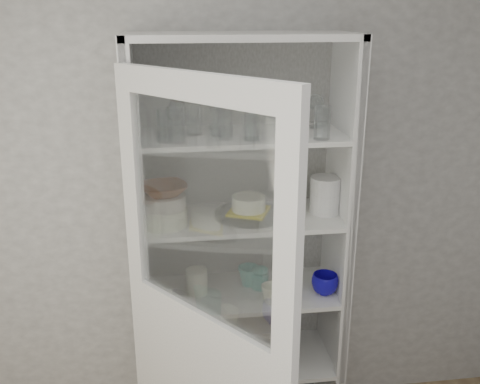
# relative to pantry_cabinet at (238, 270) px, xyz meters

# --- Properties ---
(wall_back) EXTENTS (3.60, 0.02, 2.60)m
(wall_back) POSITION_rel_pantry_cabinet_xyz_m (-0.20, 0.16, 0.36)
(wall_back) COLOR #969595
(wall_back) RESTS_ON ground
(pantry_cabinet) EXTENTS (1.00, 0.45, 2.10)m
(pantry_cabinet) POSITION_rel_pantry_cabinet_xyz_m (0.00, 0.00, 0.00)
(pantry_cabinet) COLOR silver
(pantry_cabinet) RESTS_ON floor
(cupboard_door) EXTENTS (0.59, 0.73, 2.00)m
(cupboard_door) POSITION_rel_pantry_cabinet_xyz_m (-0.22, -0.64, -0.07)
(cupboard_door) COLOR silver
(cupboard_door) RESTS_ON floor
(tumbler_0) EXTENTS (0.10, 0.10, 0.15)m
(tumbler_0) POSITION_rel_pantry_cabinet_xyz_m (-0.29, -0.20, 0.79)
(tumbler_0) COLOR silver
(tumbler_0) RESTS_ON shelf_glass
(tumbler_1) EXTENTS (0.08, 0.08, 0.14)m
(tumbler_1) POSITION_rel_pantry_cabinet_xyz_m (-0.33, -0.19, 0.79)
(tumbler_1) COLOR silver
(tumbler_1) RESTS_ON shelf_glass
(tumbler_2) EXTENTS (0.08, 0.08, 0.12)m
(tumbler_2) POSITION_rel_pantry_cabinet_xyz_m (-0.08, -0.18, 0.78)
(tumbler_2) COLOR silver
(tumbler_2) RESTS_ON shelf_glass
(tumbler_3) EXTENTS (0.06, 0.06, 0.13)m
(tumbler_3) POSITION_rel_pantry_cabinet_xyz_m (0.03, -0.21, 0.78)
(tumbler_3) COLOR silver
(tumbler_3) RESTS_ON shelf_glass
(tumbler_4) EXTENTS (0.08, 0.08, 0.13)m
(tumbler_4) POSITION_rel_pantry_cabinet_xyz_m (0.03, -0.19, 0.78)
(tumbler_4) COLOR silver
(tumbler_4) RESTS_ON shelf_glass
(tumbler_5) EXTENTS (0.09, 0.09, 0.14)m
(tumbler_5) POSITION_rel_pantry_cabinet_xyz_m (0.19, -0.21, 0.79)
(tumbler_5) COLOR silver
(tumbler_5) RESTS_ON shelf_glass
(tumbler_6) EXTENTS (0.08, 0.08, 0.14)m
(tumbler_6) POSITION_rel_pantry_cabinet_xyz_m (0.33, -0.23, 0.79)
(tumbler_6) COLOR silver
(tumbler_6) RESTS_ON shelf_glass
(tumbler_7) EXTENTS (0.08, 0.08, 0.13)m
(tumbler_7) POSITION_rel_pantry_cabinet_xyz_m (-0.34, -0.08, 0.79)
(tumbler_7) COLOR silver
(tumbler_7) RESTS_ON shelf_glass
(tumbler_8) EXTENTS (0.07, 0.07, 0.13)m
(tumbler_8) POSITION_rel_pantry_cabinet_xyz_m (-0.10, -0.09, 0.79)
(tumbler_8) COLOR silver
(tumbler_8) RESTS_ON shelf_glass
(tumbler_9) EXTENTS (0.08, 0.08, 0.13)m
(tumbler_9) POSITION_rel_pantry_cabinet_xyz_m (-0.21, -0.06, 0.79)
(tumbler_9) COLOR silver
(tumbler_9) RESTS_ON shelf_glass
(goblet_0) EXTENTS (0.08, 0.08, 0.17)m
(goblet_0) POSITION_rel_pantry_cabinet_xyz_m (-0.28, 0.02, 0.81)
(goblet_0) COLOR silver
(goblet_0) RESTS_ON shelf_glass
(goblet_1) EXTENTS (0.07, 0.07, 0.16)m
(goblet_1) POSITION_rel_pantry_cabinet_xyz_m (-0.10, 0.04, 0.80)
(goblet_1) COLOR silver
(goblet_1) RESTS_ON shelf_glass
(goblet_2) EXTENTS (0.08, 0.08, 0.19)m
(goblet_2) POSITION_rel_pantry_cabinet_xyz_m (0.18, 0.05, 0.81)
(goblet_2) COLOR silver
(goblet_2) RESTS_ON shelf_glass
(goblet_3) EXTENTS (0.08, 0.08, 0.17)m
(goblet_3) POSITION_rel_pantry_cabinet_xyz_m (0.37, 0.02, 0.81)
(goblet_3) COLOR silver
(goblet_3) RESTS_ON shelf_glass
(plate_stack_front) EXTENTS (0.21, 0.21, 0.08)m
(plate_stack_front) POSITION_rel_pantry_cabinet_xyz_m (-0.36, -0.14, 0.36)
(plate_stack_front) COLOR white
(plate_stack_front) RESTS_ON shelf_plates
(plate_stack_back) EXTENTS (0.19, 0.19, 0.06)m
(plate_stack_back) POSITION_rel_pantry_cabinet_xyz_m (-0.41, 0.07, 0.35)
(plate_stack_back) COLOR white
(plate_stack_back) RESTS_ON shelf_plates
(cream_bowl) EXTENTS (0.26, 0.26, 0.06)m
(cream_bowl) POSITION_rel_pantry_cabinet_xyz_m (-0.36, -0.14, 0.44)
(cream_bowl) COLOR beige
(cream_bowl) RESTS_ON plate_stack_front
(terracotta_bowl) EXTENTS (0.25, 0.25, 0.05)m
(terracotta_bowl) POSITION_rel_pantry_cabinet_xyz_m (-0.36, -0.14, 0.49)
(terracotta_bowl) COLOR brown
(terracotta_bowl) RESTS_ON cream_bowl
(glass_platter) EXTENTS (0.43, 0.43, 0.02)m
(glass_platter) POSITION_rel_pantry_cabinet_xyz_m (0.04, -0.08, 0.33)
(glass_platter) COLOR silver
(glass_platter) RESTS_ON shelf_plates
(yellow_trivet) EXTENTS (0.23, 0.23, 0.01)m
(yellow_trivet) POSITION_rel_pantry_cabinet_xyz_m (0.04, -0.08, 0.35)
(yellow_trivet) COLOR yellow
(yellow_trivet) RESTS_ON glass_platter
(white_ramekin) EXTENTS (0.16, 0.16, 0.07)m
(white_ramekin) POSITION_rel_pantry_cabinet_xyz_m (0.04, -0.08, 0.39)
(white_ramekin) COLOR white
(white_ramekin) RESTS_ON yellow_trivet
(grey_bowl_stack) EXTENTS (0.15, 0.15, 0.18)m
(grey_bowl_stack) POSITION_rel_pantry_cabinet_xyz_m (0.41, -0.08, 0.41)
(grey_bowl_stack) COLOR silver
(grey_bowl_stack) RESTS_ON shelf_plates
(mug_blue) EXTENTS (0.14, 0.14, 0.10)m
(mug_blue) POSITION_rel_pantry_cabinet_xyz_m (0.41, -0.15, -0.03)
(mug_blue) COLOR #0C13A2
(mug_blue) RESTS_ON shelf_mugs
(mug_teal) EXTENTS (0.14, 0.14, 0.10)m
(mug_teal) POSITION_rel_pantry_cabinet_xyz_m (0.05, -0.02, -0.03)
(mug_teal) COLOR #247B73
(mug_teal) RESTS_ON shelf_mugs
(mug_white) EXTENTS (0.11, 0.11, 0.09)m
(mug_white) POSITION_rel_pantry_cabinet_xyz_m (0.13, -0.21, -0.03)
(mug_white) COLOR white
(mug_white) RESTS_ON shelf_mugs
(teal_jar) EXTENTS (0.08, 0.08, 0.10)m
(teal_jar) POSITION_rel_pantry_cabinet_xyz_m (0.10, -0.06, -0.03)
(teal_jar) COLOR #247B73
(teal_jar) RESTS_ON shelf_mugs
(measuring_cups) EXTENTS (0.10, 0.10, 0.04)m
(measuring_cups) POSITION_rel_pantry_cabinet_xyz_m (-0.33, -0.14, -0.06)
(measuring_cups) COLOR silver
(measuring_cups) RESTS_ON shelf_mugs
(white_canister) EXTENTS (0.12, 0.12, 0.13)m
(white_canister) POSITION_rel_pantry_cabinet_xyz_m (-0.21, -0.07, -0.02)
(white_canister) COLOR white
(white_canister) RESTS_ON shelf_mugs
(cream_dish) EXTENTS (0.30, 0.30, 0.07)m
(cream_dish) POSITION_rel_pantry_cabinet_xyz_m (-0.20, -0.06, -0.44)
(cream_dish) COLOR beige
(cream_dish) RESTS_ON shelf_bot
(tin_box) EXTENTS (0.24, 0.21, 0.06)m
(tin_box) POSITION_rel_pantry_cabinet_xyz_m (0.13, -0.07, -0.45)
(tin_box) COLOR #AEADB4
(tin_box) RESTS_ON shelf_bot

